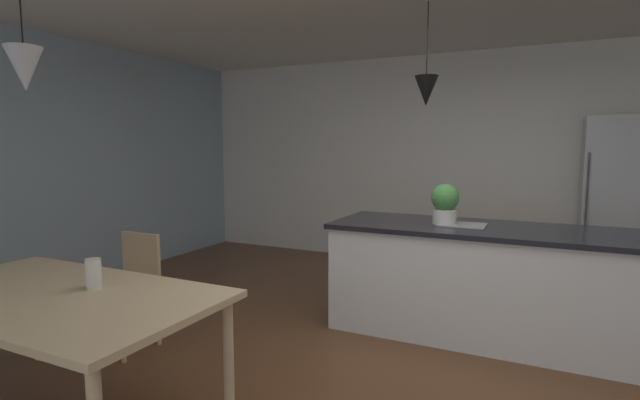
# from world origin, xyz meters

# --- Properties ---
(ground_plane) EXTENTS (10.00, 8.40, 0.04)m
(ground_plane) POSITION_xyz_m (0.00, 0.00, -0.02)
(ground_plane) COLOR brown
(wall_back_kitchen) EXTENTS (10.00, 0.12, 2.70)m
(wall_back_kitchen) POSITION_xyz_m (0.00, 3.26, 1.35)
(wall_back_kitchen) COLOR white
(wall_back_kitchen) RESTS_ON ground_plane
(window_wall_left_glazing) EXTENTS (0.06, 8.40, 2.70)m
(window_wall_left_glazing) POSITION_xyz_m (-4.06, 0.00, 1.35)
(window_wall_left_glazing) COLOR #9EB7C6
(window_wall_left_glazing) RESTS_ON ground_plane
(dining_table) EXTENTS (1.86, 1.03, 0.74)m
(dining_table) POSITION_xyz_m (-1.77, -1.30, 0.67)
(dining_table) COLOR #D1B284
(dining_table) RESTS_ON ground_plane
(chair_far_left) EXTENTS (0.40, 0.40, 0.87)m
(chair_far_left) POSITION_xyz_m (-2.18, -0.41, 0.47)
(chair_far_left) COLOR tan
(chair_far_left) RESTS_ON ground_plane
(kitchen_island) EXTENTS (2.35, 0.89, 0.91)m
(kitchen_island) POSITION_xyz_m (0.18, 1.00, 0.46)
(kitchen_island) COLOR silver
(kitchen_island) RESTS_ON ground_plane
(refrigerator) EXTENTS (0.65, 0.67, 1.85)m
(refrigerator) POSITION_xyz_m (1.30, 2.86, 0.92)
(refrigerator) COLOR #B2B5B7
(refrigerator) RESTS_ON ground_plane
(pendant_over_table) EXTENTS (0.19, 0.19, 0.87)m
(pendant_over_table) POSITION_xyz_m (-1.88, -1.30, 1.95)
(pendant_over_table) COLOR black
(pendant_over_island_main) EXTENTS (0.19, 0.19, 0.83)m
(pendant_over_island_main) POSITION_xyz_m (-0.28, 1.00, 1.99)
(pendant_over_island_main) COLOR black
(potted_plant_on_island) EXTENTS (0.23, 0.23, 0.33)m
(potted_plant_on_island) POSITION_xyz_m (-0.10, 1.00, 1.08)
(potted_plant_on_island) COLOR beige
(potted_plant_on_island) RESTS_ON kitchen_island
(vase_on_dining_table) EXTENTS (0.09, 0.09, 0.17)m
(vase_on_dining_table) POSITION_xyz_m (-1.63, -1.15, 0.82)
(vase_on_dining_table) COLOR silver
(vase_on_dining_table) RESTS_ON dining_table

